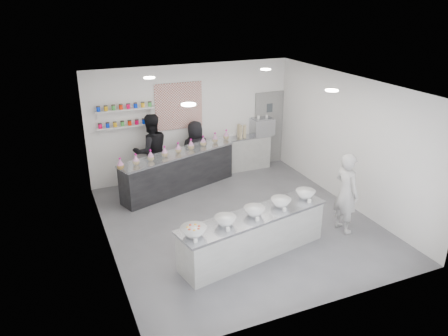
# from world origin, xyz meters

# --- Properties ---
(floor) EXTENTS (6.00, 6.00, 0.00)m
(floor) POSITION_xyz_m (0.00, 0.00, 0.00)
(floor) COLOR #515156
(floor) RESTS_ON ground
(ceiling) EXTENTS (6.00, 6.00, 0.00)m
(ceiling) POSITION_xyz_m (0.00, 0.00, 3.00)
(ceiling) COLOR white
(ceiling) RESTS_ON floor
(back_wall) EXTENTS (5.50, 0.00, 5.50)m
(back_wall) POSITION_xyz_m (0.00, 3.00, 1.50)
(back_wall) COLOR white
(back_wall) RESTS_ON floor
(left_wall) EXTENTS (0.00, 6.00, 6.00)m
(left_wall) POSITION_xyz_m (-2.75, 0.00, 1.50)
(left_wall) COLOR white
(left_wall) RESTS_ON floor
(right_wall) EXTENTS (0.00, 6.00, 6.00)m
(right_wall) POSITION_xyz_m (2.75, 0.00, 1.50)
(right_wall) COLOR white
(right_wall) RESTS_ON floor
(back_door) EXTENTS (0.88, 0.04, 2.10)m
(back_door) POSITION_xyz_m (2.30, 2.97, 1.05)
(back_door) COLOR gray
(back_door) RESTS_ON floor
(pattern_panel) EXTENTS (1.25, 0.03, 1.20)m
(pattern_panel) POSITION_xyz_m (-0.35, 2.98, 1.95)
(pattern_panel) COLOR #A23E31
(pattern_panel) RESTS_ON back_wall
(jar_shelf_lower) EXTENTS (1.45, 0.22, 0.04)m
(jar_shelf_lower) POSITION_xyz_m (-1.75, 2.90, 1.60)
(jar_shelf_lower) COLOR silver
(jar_shelf_lower) RESTS_ON back_wall
(jar_shelf_upper) EXTENTS (1.45, 0.22, 0.04)m
(jar_shelf_upper) POSITION_xyz_m (-1.75, 2.90, 2.02)
(jar_shelf_upper) COLOR silver
(jar_shelf_upper) RESTS_ON back_wall
(preserve_jars) EXTENTS (1.45, 0.10, 0.56)m
(preserve_jars) POSITION_xyz_m (-1.75, 2.88, 1.88)
(preserve_jars) COLOR #F80049
(preserve_jars) RESTS_ON jar_shelf_lower
(downlight_0) EXTENTS (0.24, 0.24, 0.02)m
(downlight_0) POSITION_xyz_m (-1.40, -1.00, 2.98)
(downlight_0) COLOR white
(downlight_0) RESTS_ON ceiling
(downlight_1) EXTENTS (0.24, 0.24, 0.02)m
(downlight_1) POSITION_xyz_m (1.40, -1.00, 2.98)
(downlight_1) COLOR white
(downlight_1) RESTS_ON ceiling
(downlight_2) EXTENTS (0.24, 0.24, 0.02)m
(downlight_2) POSITION_xyz_m (-1.40, 1.60, 2.98)
(downlight_2) COLOR white
(downlight_2) RESTS_ON ceiling
(downlight_3) EXTENTS (0.24, 0.24, 0.02)m
(downlight_3) POSITION_xyz_m (1.40, 1.60, 2.98)
(downlight_3) COLOR white
(downlight_3) RESTS_ON ceiling
(prep_counter) EXTENTS (3.15, 1.29, 0.84)m
(prep_counter) POSITION_xyz_m (-0.27, -1.24, 0.42)
(prep_counter) COLOR #9A9B96
(prep_counter) RESTS_ON floor
(back_bar) EXTENTS (3.19, 1.59, 0.98)m
(back_bar) POSITION_xyz_m (-0.67, 2.14, 0.49)
(back_bar) COLOR black
(back_bar) RESTS_ON floor
(sneeze_guard) EXTENTS (2.96, 1.04, 0.27)m
(sneeze_guard) POSITION_xyz_m (-0.57, 1.87, 1.12)
(sneeze_guard) COLOR white
(sneeze_guard) RESTS_ON back_bar
(espresso_ledge) EXTENTS (1.28, 0.41, 0.95)m
(espresso_ledge) POSITION_xyz_m (1.55, 2.78, 0.47)
(espresso_ledge) COLOR #9A9B96
(espresso_ledge) RESTS_ON floor
(espresso_machine) EXTENTS (0.61, 0.42, 0.46)m
(espresso_machine) POSITION_xyz_m (2.00, 2.78, 1.18)
(espresso_machine) COLOR #93969E
(espresso_machine) RESTS_ON espresso_ledge
(cup_stacks) EXTENTS (0.24, 0.24, 0.36)m
(cup_stacks) POSITION_xyz_m (1.36, 2.78, 1.13)
(cup_stacks) COLOR tan
(cup_stacks) RESTS_ON espresso_ledge
(prep_bowls) EXTENTS (3.03, 1.08, 0.16)m
(prep_bowls) POSITION_xyz_m (-0.27, -1.24, 0.92)
(prep_bowls) COLOR white
(prep_bowls) RESTS_ON prep_counter
(label_cards) EXTENTS (2.66, 0.04, 0.07)m
(label_cards) POSITION_xyz_m (-0.37, -1.75, 0.87)
(label_cards) COLOR white
(label_cards) RESTS_ON prep_counter
(cookie_bags) EXTENTS (3.23, 1.25, 0.28)m
(cookie_bags) POSITION_xyz_m (-0.67, 2.14, 1.12)
(cookie_bags) COLOR #CD78B7
(cookie_bags) RESTS_ON back_bar
(woman_prep) EXTENTS (0.45, 0.65, 1.71)m
(woman_prep) POSITION_xyz_m (1.89, -1.14, 0.85)
(woman_prep) COLOR #BBB8B5
(woman_prep) RESTS_ON floor
(staff_left) EXTENTS (0.98, 0.79, 1.92)m
(staff_left) POSITION_xyz_m (-1.23, 2.60, 0.96)
(staff_left) COLOR black
(staff_left) RESTS_ON floor
(staff_right) EXTENTS (0.83, 0.59, 1.61)m
(staff_right) POSITION_xyz_m (-0.05, 2.60, 0.80)
(staff_right) COLOR black
(staff_right) RESTS_ON floor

